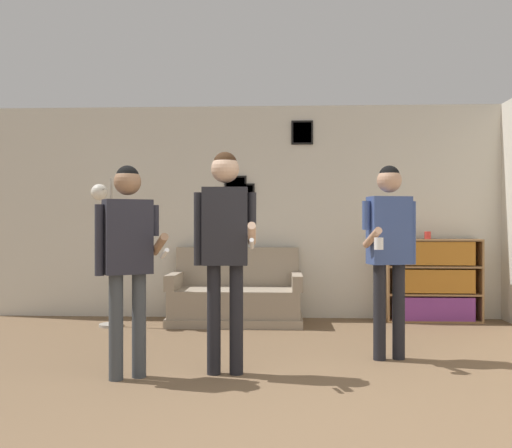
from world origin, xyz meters
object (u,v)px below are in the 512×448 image
at_px(couch, 236,298).
at_px(floor_lamp, 111,211).
at_px(bookshelf, 433,280).
at_px(person_player_foreground_center, 225,236).
at_px(person_player_foreground_left, 128,248).
at_px(drinking_cup, 428,235).
at_px(person_watcher_holding_cup, 389,240).

height_order(couch, floor_lamp, floor_lamp).
bearing_deg(bookshelf, person_player_foreground_center, -132.31).
relative_size(person_player_foreground_left, drinking_cup, 17.94).
xyz_separation_m(person_player_foreground_center, drinking_cup, (2.24, 2.53, -0.05)).
bearing_deg(bookshelf, person_player_foreground_left, -138.53).
height_order(person_player_foreground_center, person_watcher_holding_cup, person_player_foreground_center).
height_order(person_player_foreground_center, drinking_cup, person_player_foreground_center).
relative_size(person_player_foreground_center, drinking_cup, 19.25).
distance_m(couch, person_player_foreground_left, 2.68).
relative_size(bookshelf, person_player_foreground_center, 0.64).
xyz_separation_m(bookshelf, drinking_cup, (-0.06, 0.00, 0.55)).
bearing_deg(person_player_foreground_left, drinking_cup, 42.06).
bearing_deg(floor_lamp, person_watcher_holding_cup, -26.80).
bearing_deg(person_player_foreground_center, person_watcher_holding_cup, 21.33).
distance_m(floor_lamp, person_player_foreground_left, 2.36).
relative_size(floor_lamp, person_player_foreground_center, 0.99).
bearing_deg(floor_lamp, person_player_foreground_left, -70.15).
xyz_separation_m(person_player_foreground_left, person_player_foreground_center, (0.74, 0.16, 0.09)).
bearing_deg(person_player_foreground_left, bookshelf, 41.47).
relative_size(couch, person_player_foreground_center, 0.90).
relative_size(bookshelf, person_watcher_holding_cup, 0.67).
relative_size(floor_lamp, person_player_foreground_left, 1.06).
distance_m(person_watcher_holding_cup, drinking_cup, 2.16).
height_order(person_player_foreground_left, person_watcher_holding_cup, person_watcher_holding_cup).
xyz_separation_m(floor_lamp, person_player_foreground_center, (1.54, -2.04, -0.24)).
bearing_deg(person_watcher_holding_cup, floor_lamp, 153.20).
height_order(floor_lamp, drinking_cup, floor_lamp).
xyz_separation_m(floor_lamp, drinking_cup, (3.78, 0.50, -0.30)).
relative_size(floor_lamp, person_watcher_holding_cup, 1.03).
distance_m(floor_lamp, person_player_foreground_center, 2.56).
bearing_deg(person_player_foreground_left, floor_lamp, 109.85).
bearing_deg(person_player_foreground_center, drinking_cup, 48.47).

